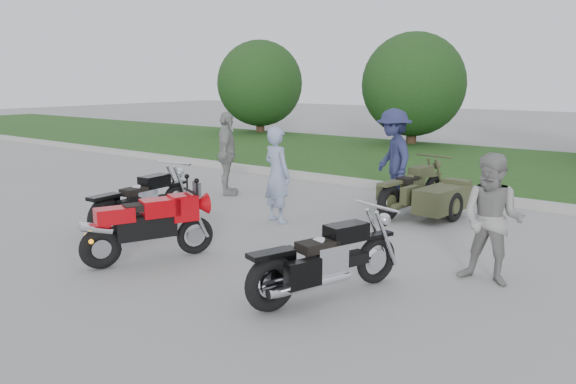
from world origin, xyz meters
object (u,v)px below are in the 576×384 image
Objects in this scene: cruiser_right at (321,263)px; sportbike_red at (146,225)px; person_denim at (393,158)px; cruiser_sidecar at (429,196)px; person_stripe at (277,175)px; person_grey at (492,220)px; person_back at (227,154)px; cruiser_left at (139,203)px.

sportbike_red is at bearing -153.76° from cruiser_right.
cruiser_right is at bearing -29.35° from person_denim.
cruiser_sidecar is at bearing 116.43° from cruiser_right.
person_stripe reaches higher than cruiser_sidecar.
sportbike_red is at bearing 103.17° from person_stripe.
person_grey is (3.91, 1.95, 0.28)m from sportbike_red.
person_back is at bearing -164.55° from cruiser_sidecar.
cruiser_left reaches higher than cruiser_sidecar.
person_back is (-4.75, 3.53, 0.46)m from cruiser_right.
person_stripe is at bearing 111.95° from sportbike_red.
person_denim is 3.44m from person_back.
cruiser_left is at bearing 63.57° from person_stripe.
cruiser_right is at bearing -164.56° from person_back.
person_denim reaches higher than person_stripe.
person_stripe is at bearing -71.35° from person_denim.
sportbike_red is 2.74m from person_stripe.
person_denim reaches higher than person_grey.
person_back is (-2.24, 1.15, 0.06)m from person_stripe.
person_stripe is 3.92m from person_grey.
sportbike_red reaches higher than cruiser_right.
cruiser_left is 4.73m from person_denim.
person_back is at bearing -118.38° from person_denim.
person_stripe is at bearing 167.06° from person_grey.
person_back reaches higher than cruiser_left.
cruiser_sidecar is (1.99, 4.59, -0.12)m from sportbike_red.
person_denim reaches higher than cruiser_left.
person_back reaches higher than cruiser_sidecar.
person_denim is (-0.91, 0.39, 0.55)m from cruiser_sidecar.
cruiser_left is (-1.43, 1.00, -0.08)m from sportbike_red.
person_stripe is 2.48m from person_denim.
cruiser_sidecar is 1.15× the size of person_denim.
cruiser_right is at bearing -131.31° from person_grey.
person_back reaches higher than person_grey.
cruiser_sidecar is 1.36× the size of person_grey.
cruiser_sidecar reaches higher than cruiser_right.
person_denim is 1.07× the size of person_back.
person_back is (-6.08, 1.92, 0.08)m from person_grey.
person_grey is (1.92, -2.64, 0.40)m from cruiser_sidecar.
person_stripe is 1.04× the size of person_grey.
person_stripe reaches higher than cruiser_left.
sportbike_red is at bearing -155.05° from person_grey.
person_grey is 6.38m from person_back.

